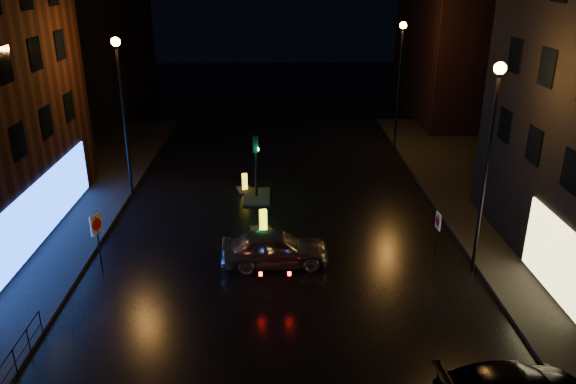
% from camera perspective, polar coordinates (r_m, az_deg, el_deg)
% --- Properties ---
extents(ground, '(120.00, 120.00, 0.00)m').
position_cam_1_polar(ground, '(17.95, -0.53, -17.79)').
color(ground, black).
rests_on(ground, ground).
extents(building_far_left, '(8.00, 16.00, 14.00)m').
position_cam_1_polar(building_far_left, '(51.53, -20.00, 15.62)').
color(building_far_left, black).
rests_on(building_far_left, ground).
extents(building_far_right, '(8.00, 14.00, 12.00)m').
position_cam_1_polar(building_far_right, '(48.58, 17.43, 14.42)').
color(building_far_right, black).
rests_on(building_far_right, ground).
extents(street_lamp_lfar, '(0.44, 0.44, 8.37)m').
position_cam_1_polar(street_lamp_lfar, '(29.45, -16.56, 9.40)').
color(street_lamp_lfar, black).
rests_on(street_lamp_lfar, ground).
extents(street_lamp_rnear, '(0.44, 0.44, 8.37)m').
position_cam_1_polar(street_lamp_rnear, '(22.17, 19.86, 5.11)').
color(street_lamp_rnear, black).
rests_on(street_lamp_rnear, ground).
extents(street_lamp_rfar, '(0.44, 0.44, 8.37)m').
position_cam_1_polar(street_lamp_rfar, '(37.18, 11.31, 12.29)').
color(street_lamp_rfar, black).
rests_on(street_lamp_rfar, ground).
extents(traffic_signal, '(1.40, 2.40, 3.45)m').
position_cam_1_polar(traffic_signal, '(29.92, -3.23, 0.32)').
color(traffic_signal, black).
rests_on(traffic_signal, ground).
extents(silver_hatchback, '(4.48, 1.98, 1.50)m').
position_cam_1_polar(silver_hatchback, '(23.14, -1.33, -5.72)').
color(silver_hatchback, '#9FA3A6').
rests_on(silver_hatchback, ground).
extents(bollard_near, '(1.28, 1.55, 1.16)m').
position_cam_1_polar(bollard_near, '(26.06, -2.52, -3.65)').
color(bollard_near, black).
rests_on(bollard_near, ground).
extents(bollard_far, '(1.04, 1.31, 1.01)m').
position_cam_1_polar(bollard_far, '(30.97, -4.41, 0.49)').
color(bollard_far, black).
rests_on(bollard_far, ground).
extents(road_sign_left, '(0.31, 0.58, 2.52)m').
position_cam_1_polar(road_sign_left, '(23.35, -18.85, -3.59)').
color(road_sign_left, black).
rests_on(road_sign_left, ground).
extents(road_sign_right, '(0.10, 0.52, 2.13)m').
position_cam_1_polar(road_sign_right, '(23.95, 14.97, -3.27)').
color(road_sign_right, black).
rests_on(road_sign_right, ground).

